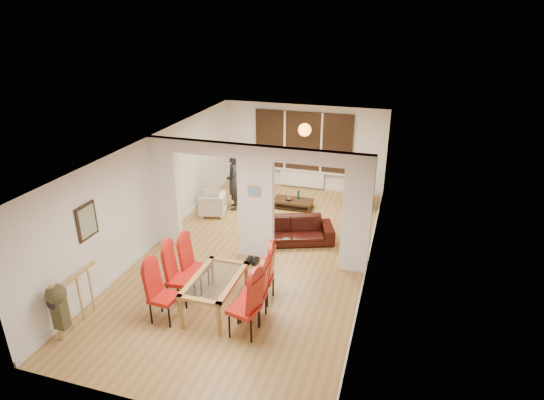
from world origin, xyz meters
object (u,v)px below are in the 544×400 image
at_px(bowl, 289,199).
at_px(coffee_table, 293,204).
at_px(dining_chair_ra, 244,305).
at_px(armchair, 212,204).
at_px(dining_chair_la, 163,294).
at_px(dining_table, 216,294).
at_px(dining_chair_lc, 195,266).
at_px(person, 234,181).
at_px(dining_chair_rc, 261,274).
at_px(dining_chair_lb, 180,276).
at_px(sofa, 291,230).
at_px(television, 363,197).
at_px(bottle, 298,194).
at_px(dining_chair_rb, 253,292).

bearing_deg(bowl, coffee_table, 22.18).
bearing_deg(dining_chair_ra, armchair, 133.03).
relative_size(dining_chair_la, coffee_table, 1.00).
height_order(dining_table, dining_chair_lc, dining_chair_lc).
xyz_separation_m(dining_table, bowl, (0.09, 4.92, -0.06)).
bearing_deg(dining_chair_lc, dining_chair_ra, -31.81).
xyz_separation_m(dining_chair_la, person, (-0.63, 5.02, 0.26)).
xyz_separation_m(dining_table, dining_chair_rc, (0.70, 0.55, 0.24)).
bearing_deg(dining_chair_rc, dining_chair_lb, -166.83).
height_order(sofa, armchair, armchair).
height_order(television, bottle, television).
relative_size(dining_chair_rc, armchair, 1.66).
height_order(dining_chair_lc, coffee_table, dining_chair_lc).
xyz_separation_m(dining_chair_la, dining_chair_rc, (1.46, 1.09, 0.02)).
bearing_deg(bowl, dining_chair_rb, -82.45).
bearing_deg(dining_chair_lb, dining_chair_rb, -9.78).
height_order(sofa, bottle, sofa).
bearing_deg(armchair, bottle, 105.16).
xyz_separation_m(dining_chair_lb, dining_chair_ra, (1.47, -0.53, 0.02)).
xyz_separation_m(dining_table, armchair, (-1.79, 3.91, -0.02)).
xyz_separation_m(dining_chair_la, dining_chair_lc, (0.12, 1.04, -0.00)).
relative_size(person, bottle, 5.98).
distance_m(person, bottle, 1.86).
height_order(sofa, coffee_table, sofa).
distance_m(dining_chair_la, bowl, 5.53).
bearing_deg(person, dining_chair_la, -15.20).
height_order(dining_chair_lc, sofa, dining_chair_lc).
xyz_separation_m(dining_table, dining_chair_lc, (-0.64, 0.50, 0.21)).
relative_size(armchair, person, 0.43).
height_order(person, bottle, person).
distance_m(dining_chair_la, dining_chair_rb, 1.58).
relative_size(dining_chair_rb, bowl, 5.62).
height_order(armchair, bottle, armchair).
distance_m(dining_chair_lb, armchair, 4.01).
distance_m(dining_chair_ra, person, 5.40).
bearing_deg(television, dining_chair_ra, 156.50).
bearing_deg(television, sofa, 140.74).
relative_size(sofa, armchair, 2.90).
height_order(dining_chair_la, dining_chair_lc, dining_chair_la).
bearing_deg(bottle, coffee_table, -138.28).
relative_size(dining_chair_la, bottle, 4.06).
bearing_deg(bottle, dining_table, -93.69).
height_order(dining_chair_ra, coffee_table, dining_chair_ra).
bearing_deg(dining_chair_la, bowl, 86.05).
distance_m(dining_chair_la, dining_chair_lb, 0.59).
bearing_deg(dining_chair_rb, dining_table, 173.55).
distance_m(dining_chair_rb, armchair, 4.72).
height_order(dining_chair_lb, bottle, dining_chair_lb).
xyz_separation_m(dining_chair_ra, bottle, (-0.41, 5.55, -0.20)).
xyz_separation_m(dining_chair_lc, sofa, (1.28, 2.52, -0.26)).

